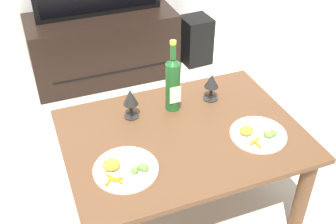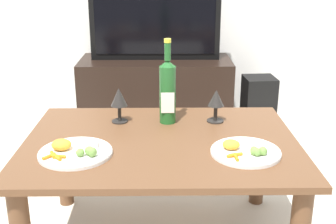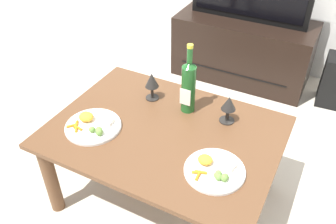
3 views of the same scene
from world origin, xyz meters
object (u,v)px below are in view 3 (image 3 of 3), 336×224
at_px(dining_table, 164,143).
at_px(goblet_right, 229,105).
at_px(wine_bottle, 189,85).
at_px(dinner_plate_right, 215,170).
at_px(tv_stand, 243,49).
at_px(goblet_left, 152,82).
at_px(dinner_plate_left, 93,125).

relative_size(dining_table, goblet_right, 7.51).
distance_m(wine_bottle, dinner_plate_right, 0.46).
bearing_deg(tv_stand, goblet_left, -96.58).
relative_size(dining_table, dinner_plate_left, 4.00).
relative_size(tv_stand, dinner_plate_left, 3.90).
height_order(tv_stand, dinner_plate_right, dinner_plate_right).
height_order(wine_bottle, dinner_plate_right, wine_bottle).
bearing_deg(goblet_right, dinner_plate_left, -148.11).
distance_m(dining_table, goblet_right, 0.36).
height_order(wine_bottle, goblet_right, wine_bottle).
height_order(goblet_right, dinner_plate_left, goblet_right).
xyz_separation_m(dinner_plate_left, dinner_plate_right, (0.63, -0.00, -0.00)).
relative_size(dining_table, goblet_left, 7.00).
bearing_deg(dinner_plate_right, goblet_right, 101.77).
bearing_deg(dining_table, goblet_right, 40.58).
relative_size(wine_bottle, goblet_left, 2.38).
distance_m(dining_table, dinner_plate_left, 0.36).
xyz_separation_m(wine_bottle, goblet_left, (-0.21, 0.01, -0.04)).
bearing_deg(goblet_right, dining_table, -139.42).
relative_size(tv_stand, goblet_left, 6.83).
xyz_separation_m(dining_table, dinner_plate_right, (0.31, -0.14, 0.10)).
relative_size(dinner_plate_left, dinner_plate_right, 1.05).
xyz_separation_m(tv_stand, dinner_plate_left, (-0.27, -1.55, 0.24)).
xyz_separation_m(tv_stand, wine_bottle, (0.07, -1.21, 0.38)).
xyz_separation_m(dining_table, goblet_left, (-0.18, 0.21, 0.19)).
distance_m(tv_stand, wine_bottle, 1.27).
bearing_deg(dining_table, goblet_left, 131.52).
height_order(tv_stand, dinner_plate_left, dinner_plate_left).
bearing_deg(dinner_plate_right, tv_stand, 102.85).
relative_size(tv_stand, dinner_plate_right, 4.09).
xyz_separation_m(dining_table, tv_stand, (-0.04, 1.41, -0.15)).
height_order(tv_stand, goblet_right, goblet_right).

